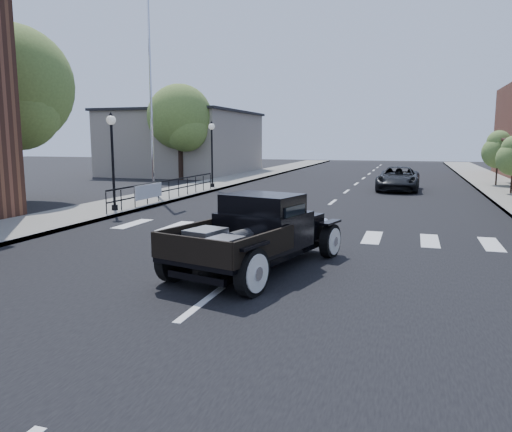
% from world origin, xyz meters
% --- Properties ---
extents(ground, '(120.00, 120.00, 0.00)m').
position_xyz_m(ground, '(0.00, 0.00, 0.00)').
color(ground, black).
rests_on(ground, ground).
extents(road, '(14.00, 80.00, 0.02)m').
position_xyz_m(road, '(0.00, 15.00, 0.01)').
color(road, black).
rests_on(road, ground).
extents(road_markings, '(12.00, 60.00, 0.06)m').
position_xyz_m(road_markings, '(0.00, 10.00, 0.00)').
color(road_markings, silver).
rests_on(road_markings, ground).
extents(sidewalk_left, '(3.00, 80.00, 0.15)m').
position_xyz_m(sidewalk_left, '(-8.50, 15.00, 0.07)').
color(sidewalk_left, gray).
rests_on(sidewalk_left, ground).
extents(low_building_left, '(10.00, 12.00, 5.00)m').
position_xyz_m(low_building_left, '(-15.00, 28.00, 2.50)').
color(low_building_left, gray).
rests_on(low_building_left, ground).
extents(railing, '(0.08, 10.00, 1.00)m').
position_xyz_m(railing, '(-7.30, 10.00, 0.65)').
color(railing, black).
rests_on(railing, sidewalk_left).
extents(banner, '(0.04, 2.20, 0.60)m').
position_xyz_m(banner, '(-7.22, 8.00, 0.45)').
color(banner, silver).
rests_on(banner, sidewalk_left).
extents(lamp_post_b, '(0.36, 0.36, 3.76)m').
position_xyz_m(lamp_post_b, '(-7.60, 6.00, 2.03)').
color(lamp_post_b, black).
rests_on(lamp_post_b, sidewalk_left).
extents(lamp_post_c, '(0.36, 0.36, 3.76)m').
position_xyz_m(lamp_post_c, '(-7.60, 16.00, 2.03)').
color(lamp_post_c, black).
rests_on(lamp_post_c, sidewalk_left).
extents(flagpole, '(0.12, 0.12, 11.82)m').
position_xyz_m(flagpole, '(-9.20, 12.00, 6.06)').
color(flagpole, silver).
rests_on(flagpole, sidewalk_left).
extents(big_tree_near, '(5.46, 5.46, 8.02)m').
position_xyz_m(big_tree_near, '(-14.00, 8.00, 4.01)').
color(big_tree_near, '#587231').
rests_on(big_tree_near, ground).
extents(big_tree_far, '(4.60, 4.60, 6.76)m').
position_xyz_m(big_tree_far, '(-12.50, 22.00, 3.38)').
color(big_tree_far, '#587231').
rests_on(big_tree_far, ground).
extents(small_tree_e, '(1.89, 1.89, 3.15)m').
position_xyz_m(small_tree_e, '(8.30, 22.33, 1.72)').
color(small_tree_e, '#547334').
rests_on(small_tree_e, sidewalk_right).
extents(hotrod_pickup, '(3.49, 5.37, 1.72)m').
position_xyz_m(hotrod_pickup, '(0.23, -0.42, 0.86)').
color(hotrod_pickup, black).
rests_on(hotrod_pickup, ground).
extents(second_car, '(2.35, 4.88, 1.34)m').
position_xyz_m(second_car, '(2.70, 18.46, 0.67)').
color(second_car, black).
rests_on(second_car, ground).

